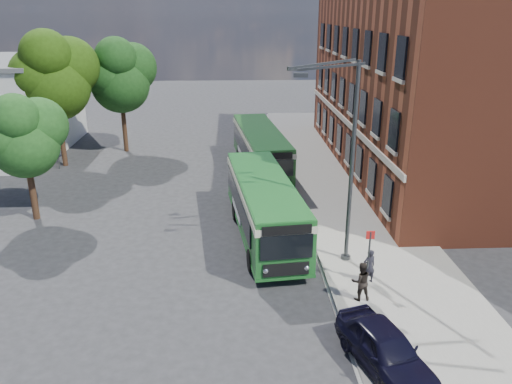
{
  "coord_description": "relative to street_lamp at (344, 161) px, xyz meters",
  "views": [
    {
      "loc": [
        0.12,
        -22.18,
        10.9
      ],
      "look_at": [
        1.25,
        1.44,
        2.2
      ],
      "focal_mm": 35.0,
      "sensor_mm": 36.0,
      "label": 1
    }
  ],
  "objects": [
    {
      "name": "bus_front",
      "position": [
        -3.21,
        2.87,
        -2.96
      ],
      "size": [
        3.69,
        10.78,
        3.02
      ],
      "color": "#1D6224",
      "rests_on": "ground"
    },
    {
      "name": "pavement",
      "position": [
        2.16,
        10.0,
        -4.72
      ],
      "size": [
        6.0,
        48.0,
        0.15
      ],
      "primitive_type": "cube",
      "color": "gray",
      "rests_on": "ground"
    },
    {
      "name": "white_building",
      "position": [
        -22.84,
        20.0,
        -1.13
      ],
      "size": [
        9.4,
        13.4,
        7.3
      ],
      "color": "silver",
      "rests_on": "ground"
    },
    {
      "name": "ground",
      "position": [
        -4.84,
        2.0,
        -4.79
      ],
      "size": [
        120.0,
        120.0,
        0.0
      ],
      "primitive_type": "plane",
      "color": "#2A2A2C",
      "rests_on": "ground"
    },
    {
      "name": "pedestrian_b",
      "position": [
        0.17,
        -3.4,
        -3.84
      ],
      "size": [
        0.82,
        0.66,
        1.6
      ],
      "primitive_type": "imported",
      "rotation": [
        0.0,
        0.0,
        3.21
      ],
      "color": "black",
      "rests_on": "pavement"
    },
    {
      "name": "brick_office",
      "position": [
        9.16,
        14.0,
        2.18
      ],
      "size": [
        12.1,
        26.0,
        14.2
      ],
      "color": "brown",
      "rests_on": "ground"
    },
    {
      "name": "street_lamp",
      "position": [
        0.0,
        0.0,
        0.0
      ],
      "size": [
        2.96,
        2.38,
        9.0
      ],
      "color": "#383B3D",
      "rests_on": "ground"
    },
    {
      "name": "bus_rear",
      "position": [
        -2.78,
        13.75,
        -2.96
      ],
      "size": [
        3.74,
        11.54,
        3.02
      ],
      "color": "#1D561E",
      "rests_on": "ground"
    },
    {
      "name": "bus_stop_sign",
      "position": [
        0.76,
        -2.2,
        -3.28
      ],
      "size": [
        0.35,
        0.08,
        2.52
      ],
      "color": "#383B3D",
      "rests_on": "ground"
    },
    {
      "name": "tree_mid",
      "position": [
        -17.05,
        15.75,
        1.81
      ],
      "size": [
        5.76,
        5.48,
        9.72
      ],
      "color": "#352113",
      "rests_on": "ground"
    },
    {
      "name": "kerb_line",
      "position": [
        -0.89,
        10.0,
        -4.79
      ],
      "size": [
        0.12,
        48.0,
        0.01
      ],
      "primitive_type": "cube",
      "color": "beige",
      "rests_on": "ground"
    },
    {
      "name": "tree_right",
      "position": [
        -13.33,
        19.57,
        1.34
      ],
      "size": [
        5.35,
        5.08,
        9.03
      ],
      "color": "#352113",
      "rests_on": "ground"
    },
    {
      "name": "flagpole",
      "position": [
        -17.29,
        15.0,
        0.15
      ],
      "size": [
        0.95,
        0.1,
        9.0
      ],
      "color": "#383B3D",
      "rests_on": "ground"
    },
    {
      "name": "pedestrian_a",
      "position": [
        0.84,
        -2.13,
        -3.89
      ],
      "size": [
        0.63,
        0.5,
        1.5
      ],
      "primitive_type": "imported",
      "rotation": [
        0.0,
        0.0,
        3.43
      ],
      "color": "black",
      "rests_on": "pavement"
    },
    {
      "name": "tree_left",
      "position": [
        -15.57,
        5.71,
        -0.05
      ],
      "size": [
        4.15,
        3.94,
        7.0
      ],
      "color": "#352113",
      "rests_on": "ground"
    },
    {
      "name": "parked_car",
      "position": [
        -0.04,
        -7.39,
        -3.93
      ],
      "size": [
        2.8,
        4.47,
        1.42
      ],
      "primitive_type": "imported",
      "rotation": [
        0.0,
        0.0,
        0.29
      ],
      "color": "black",
      "rests_on": "pavement"
    }
  ]
}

